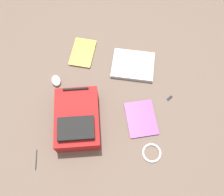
{
  "coord_description": "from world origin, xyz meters",
  "views": [
    {
      "loc": [
        -0.03,
        -0.75,
        1.69
      ],
      "look_at": [
        0.05,
        -0.03,
        0.02
      ],
      "focal_mm": 39.8,
      "sensor_mm": 36.0,
      "label": 1
    }
  ],
  "objects_px": {
    "book_blue": "(83,53)",
    "cable_coil": "(152,153)",
    "laptop": "(133,65)",
    "usb_stick": "(170,98)",
    "pen_black": "(36,160)",
    "book_red": "(141,118)",
    "backpack": "(77,119)",
    "computer_mouse": "(56,81)"
  },
  "relations": [
    {
      "from": "cable_coil",
      "to": "pen_black",
      "type": "xyz_separation_m",
      "value": [
        -0.78,
        0.03,
        -0.0
      ]
    },
    {
      "from": "computer_mouse",
      "to": "pen_black",
      "type": "bearing_deg",
      "value": -118.61
    },
    {
      "from": "book_blue",
      "to": "pen_black",
      "type": "relative_size",
      "value": 2.2
    },
    {
      "from": "book_blue",
      "to": "computer_mouse",
      "type": "xyz_separation_m",
      "value": [
        -0.22,
        -0.24,
        0.01
      ]
    },
    {
      "from": "laptop",
      "to": "cable_coil",
      "type": "distance_m",
      "value": 0.69
    },
    {
      "from": "book_blue",
      "to": "cable_coil",
      "type": "distance_m",
      "value": 0.95
    },
    {
      "from": "computer_mouse",
      "to": "backpack",
      "type": "bearing_deg",
      "value": -80.84
    },
    {
      "from": "book_blue",
      "to": "cable_coil",
      "type": "xyz_separation_m",
      "value": [
        0.42,
        -0.85,
        -0.0
      ]
    },
    {
      "from": "computer_mouse",
      "to": "usb_stick",
      "type": "height_order",
      "value": "computer_mouse"
    },
    {
      "from": "backpack",
      "to": "computer_mouse",
      "type": "bearing_deg",
      "value": 113.8
    },
    {
      "from": "laptop",
      "to": "usb_stick",
      "type": "xyz_separation_m",
      "value": [
        0.23,
        -0.3,
        -0.01
      ]
    },
    {
      "from": "computer_mouse",
      "to": "usb_stick",
      "type": "relative_size",
      "value": 2.0
    },
    {
      "from": "book_red",
      "to": "computer_mouse",
      "type": "bearing_deg",
      "value": 148.89
    },
    {
      "from": "laptop",
      "to": "computer_mouse",
      "type": "distance_m",
      "value": 0.61
    },
    {
      "from": "laptop",
      "to": "book_blue",
      "type": "bearing_deg",
      "value": 157.59
    },
    {
      "from": "cable_coil",
      "to": "computer_mouse",
      "type": "bearing_deg",
      "value": 136.02
    },
    {
      "from": "book_blue",
      "to": "usb_stick",
      "type": "bearing_deg",
      "value": -36.6
    },
    {
      "from": "backpack",
      "to": "cable_coil",
      "type": "height_order",
      "value": "backpack"
    },
    {
      "from": "book_red",
      "to": "usb_stick",
      "type": "distance_m",
      "value": 0.27
    },
    {
      "from": "computer_mouse",
      "to": "cable_coil",
      "type": "relative_size",
      "value": 0.73
    },
    {
      "from": "pen_black",
      "to": "laptop",
      "type": "bearing_deg",
      "value": 41.35
    },
    {
      "from": "computer_mouse",
      "to": "cable_coil",
      "type": "xyz_separation_m",
      "value": [
        0.63,
        -0.61,
        -0.01
      ]
    },
    {
      "from": "laptop",
      "to": "computer_mouse",
      "type": "xyz_separation_m",
      "value": [
        -0.6,
        -0.08,
        0.0
      ]
    },
    {
      "from": "backpack",
      "to": "book_blue",
      "type": "xyz_separation_m",
      "value": [
        0.06,
        0.58,
        -0.06
      ]
    },
    {
      "from": "cable_coil",
      "to": "pen_black",
      "type": "relative_size",
      "value": 0.97
    },
    {
      "from": "backpack",
      "to": "book_blue",
      "type": "distance_m",
      "value": 0.59
    },
    {
      "from": "cable_coil",
      "to": "usb_stick",
      "type": "xyz_separation_m",
      "value": [
        0.2,
        0.39,
        -0.0
      ]
    },
    {
      "from": "laptop",
      "to": "cable_coil",
      "type": "xyz_separation_m",
      "value": [
        0.03,
        -0.69,
        -0.01
      ]
    },
    {
      "from": "backpack",
      "to": "usb_stick",
      "type": "relative_size",
      "value": 9.08
    },
    {
      "from": "book_blue",
      "to": "pen_black",
      "type": "height_order",
      "value": "book_blue"
    },
    {
      "from": "book_blue",
      "to": "cable_coil",
      "type": "bearing_deg",
      "value": -63.73
    },
    {
      "from": "book_red",
      "to": "pen_black",
      "type": "height_order",
      "value": "book_red"
    },
    {
      "from": "laptop",
      "to": "computer_mouse",
      "type": "relative_size",
      "value": 3.97
    },
    {
      "from": "usb_stick",
      "to": "backpack",
      "type": "bearing_deg",
      "value": -170.03
    },
    {
      "from": "backpack",
      "to": "computer_mouse",
      "type": "xyz_separation_m",
      "value": [
        -0.15,
        0.34,
        -0.05
      ]
    },
    {
      "from": "laptop",
      "to": "usb_stick",
      "type": "relative_size",
      "value": 7.93
    },
    {
      "from": "laptop",
      "to": "usb_stick",
      "type": "height_order",
      "value": "laptop"
    },
    {
      "from": "computer_mouse",
      "to": "cable_coil",
      "type": "bearing_deg",
      "value": -58.61
    },
    {
      "from": "book_blue",
      "to": "cable_coil",
      "type": "height_order",
      "value": "book_blue"
    },
    {
      "from": "book_red",
      "to": "usb_stick",
      "type": "xyz_separation_m",
      "value": [
        0.24,
        0.14,
        -0.0
      ]
    },
    {
      "from": "backpack",
      "to": "usb_stick",
      "type": "xyz_separation_m",
      "value": [
        0.68,
        0.12,
        -0.07
      ]
    },
    {
      "from": "book_red",
      "to": "laptop",
      "type": "bearing_deg",
      "value": 89.85
    }
  ]
}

